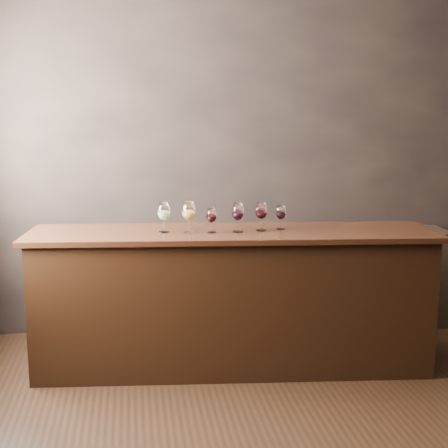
{
  "coord_description": "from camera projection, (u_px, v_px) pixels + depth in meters",
  "views": [
    {
      "loc": [
        -1.17,
        -2.84,
        1.81
      ],
      "look_at": [
        -0.54,
        1.33,
        1.04
      ],
      "focal_mm": 50.0,
      "sensor_mm": 36.0,
      "label": 1
    }
  ],
  "objects": [
    {
      "name": "room_shell",
      "position": [
        325.0,
        110.0,
        3.01
      ],
      "size": [
        5.02,
        4.52,
        2.81
      ],
      "color": "black",
      "rests_on": "ground"
    },
    {
      "name": "bar_counter",
      "position": [
        232.0,
        302.0,
        4.39
      ],
      "size": [
        2.77,
        0.86,
        0.95
      ],
      "primitive_type": "cube",
      "rotation": [
        0.0,
        0.0,
        -0.1
      ],
      "color": "black",
      "rests_on": "ground"
    },
    {
      "name": "bar_top",
      "position": [
        232.0,
        233.0,
        4.31
      ],
      "size": [
        2.87,
        0.93,
        0.04
      ],
      "primitive_type": "cube",
      "rotation": [
        0.0,
        0.0,
        -0.1
      ],
      "color": "black",
      "rests_on": "bar_counter"
    },
    {
      "name": "back_bar_shelf",
      "position": [
        316.0,
        281.0,
        5.21
      ],
      "size": [
        2.27,
        0.4,
        0.82
      ],
      "primitive_type": "cube",
      "color": "black",
      "rests_on": "ground"
    },
    {
      "name": "glass_white",
      "position": [
        164.0,
        212.0,
        4.23
      ],
      "size": [
        0.09,
        0.09,
        0.21
      ],
      "color": "white",
      "rests_on": "bar_top"
    },
    {
      "name": "glass_amber",
      "position": [
        189.0,
        212.0,
        4.2
      ],
      "size": [
        0.09,
        0.09,
        0.22
      ],
      "color": "white",
      "rests_on": "bar_top"
    },
    {
      "name": "glass_red_a",
      "position": [
        211.0,
        216.0,
        4.23
      ],
      "size": [
        0.07,
        0.07,
        0.17
      ],
      "color": "white",
      "rests_on": "bar_top"
    },
    {
      "name": "glass_red_b",
      "position": [
        238.0,
        212.0,
        4.25
      ],
      "size": [
        0.09,
        0.09,
        0.2
      ],
      "color": "white",
      "rests_on": "bar_top"
    },
    {
      "name": "glass_red_c",
      "position": [
        261.0,
        211.0,
        4.3
      ],
      "size": [
        0.08,
        0.08,
        0.2
      ],
      "color": "white",
      "rests_on": "bar_top"
    },
    {
      "name": "glass_red_d",
      "position": [
        281.0,
        213.0,
        4.36
      ],
      "size": [
        0.07,
        0.07,
        0.17
      ],
      "color": "white",
      "rests_on": "bar_top"
    }
  ]
}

